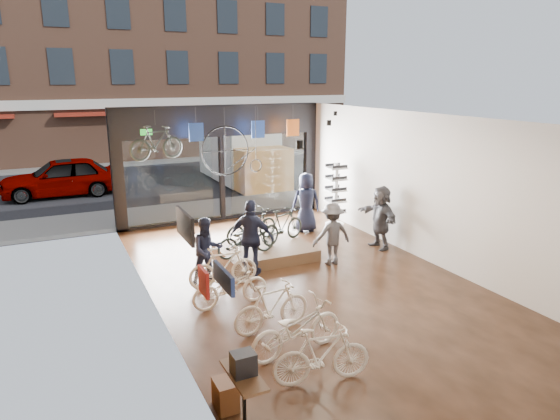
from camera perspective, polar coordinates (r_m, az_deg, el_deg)
ground_plane at (r=11.89m, az=3.08°, el=-8.24°), size 7.00×12.00×0.04m
ceiling at (r=10.97m, az=3.36°, el=10.55°), size 7.00×12.00×0.04m
wall_left at (r=10.12m, az=-14.58°, el=-1.33°), size 0.04×12.00×3.80m
wall_right at (r=13.29m, az=16.68°, el=2.33°), size 0.04×12.00×3.80m
wall_back at (r=6.92m, az=28.18°, el=-10.35°), size 7.00×0.04×3.80m
storefront at (r=16.68m, az=-6.72°, el=5.31°), size 7.00×0.26×3.80m
exit_sign at (r=15.81m, az=-15.05°, el=8.59°), size 0.35×0.06×0.18m
street_road at (r=25.57m, az=-13.16°, el=4.00°), size 30.00×18.00×0.02m
sidewalk_near at (r=18.18m, az=-7.77°, el=0.14°), size 30.00×2.40×0.12m
sidewalk_far at (r=29.43m, az=-14.88°, el=5.42°), size 30.00×2.00×0.12m
opposite_building at (r=31.62m, az=-16.67°, el=18.56°), size 26.00×5.00×14.00m
street_car at (r=21.94m, az=-23.67°, el=3.49°), size 4.60×1.85×1.57m
box_truck at (r=22.37m, az=-3.94°, el=6.35°), size 2.27×6.81×2.68m
floor_bike_1 at (r=8.08m, az=4.80°, el=-16.19°), size 1.65×0.74×0.96m
floor_bike_2 at (r=8.80m, az=1.89°, el=-13.35°), size 1.90×0.88×0.96m
floor_bike_3 at (r=9.54m, az=-0.92°, el=-11.00°), size 1.63×0.60×0.96m
floor_bike_4 at (r=10.55m, az=-5.71°, el=-8.71°), size 1.66×0.60×0.87m
floor_bike_5 at (r=11.47m, az=-6.51°, el=-6.48°), size 1.63×0.54×0.96m
display_platform at (r=13.33m, az=-1.71°, el=-4.82°), size 2.40×1.80×0.30m
display_bike_left at (r=12.54m, az=-3.86°, el=-3.33°), size 1.72×0.83×0.87m
display_bike_mid at (r=13.50m, az=0.33°, el=-1.79°), size 1.62×1.00×0.94m
display_bike_right at (r=13.58m, az=-3.28°, el=-1.82°), size 1.81×1.07×0.90m
customer_1 at (r=11.70m, az=-8.32°, el=-4.57°), size 0.77×0.61×1.56m
customer_2 at (r=11.98m, az=-3.27°, el=-3.20°), size 1.13×1.04×1.86m
customer_3 at (r=12.74m, az=5.95°, el=-2.74°), size 1.07×0.64×1.61m
customer_4 at (r=15.40m, az=2.98°, el=0.87°), size 1.01×0.78×1.84m
customer_5 at (r=14.14m, az=11.41°, el=-0.81°), size 0.56×1.66×1.78m
sunglasses_rack at (r=15.93m, az=6.35°, el=1.66°), size 0.68×0.59×2.05m
wall_merch at (r=7.20m, az=-7.53°, el=-12.94°), size 0.40×2.40×2.60m
penny_farthing at (r=15.05m, az=-5.15°, el=6.63°), size 1.85×0.06×1.48m
hung_bike at (r=14.18m, az=-13.95°, el=7.49°), size 1.64×0.84×0.95m
jersey_left at (r=15.46m, az=-9.54°, el=8.76°), size 0.45×0.03×0.55m
jersey_mid at (r=16.14m, az=-2.52°, el=9.20°), size 0.45×0.03×0.55m
jersey_right at (r=16.66m, az=1.48°, el=9.39°), size 0.45×0.03×0.55m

